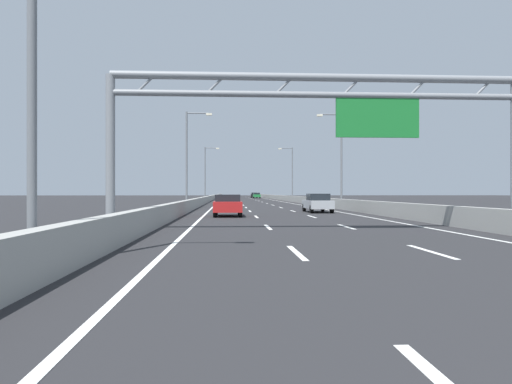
{
  "coord_description": "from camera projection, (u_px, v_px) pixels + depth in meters",
  "views": [
    {
      "loc": [
        -3.58,
        0.2,
        1.6
      ],
      "look_at": [
        1.13,
        81.11,
        1.6
      ],
      "focal_mm": 33.16,
      "sensor_mm": 36.0,
      "label": 1
    }
  ],
  "objects": [
    {
      "name": "lane_dash_left_5",
      "position": [
        246.0,
        208.0,
        48.32
      ],
      "size": [
        0.16,
        3.0,
        0.01
      ],
      "primitive_type": "cube",
      "color": "white",
      "rests_on": "ground_plane"
    },
    {
      "name": "edge_line_right",
      "position": [
        276.0,
        201.0,
        88.16
      ],
      "size": [
        0.16,
        176.0,
        0.01
      ],
      "primitive_type": "cube",
      "color": "white",
      "rests_on": "ground_plane"
    },
    {
      "name": "lane_dash_left_12",
      "position": [
        236.0,
        199.0,
        111.21
      ],
      "size": [
        0.16,
        3.0,
        0.01
      ],
      "primitive_type": "cube",
      "color": "white",
      "rests_on": "ground_plane"
    },
    {
      "name": "lane_dash_left_4",
      "position": [
        250.0,
        211.0,
        39.34
      ],
      "size": [
        0.16,
        3.0,
        0.01
      ],
      "primitive_type": "cube",
      "color": "white",
      "rests_on": "ground_plane"
    },
    {
      "name": "lane_dash_left_9",
      "position": [
        239.0,
        201.0,
        84.26
      ],
      "size": [
        0.16,
        3.0,
        0.01
      ],
      "primitive_type": "cube",
      "color": "white",
      "rests_on": "ground_plane"
    },
    {
      "name": "lane_dash_left_11",
      "position": [
        237.0,
        199.0,
        102.23
      ],
      "size": [
        0.16,
        3.0,
        0.01
      ],
      "primitive_type": "cube",
      "color": "white",
      "rests_on": "ground_plane"
    },
    {
      "name": "lane_dash_right_6",
      "position": [
        273.0,
        205.0,
        57.51
      ],
      "size": [
        0.16,
        3.0,
        0.01
      ],
      "primitive_type": "cube",
      "color": "white",
      "rests_on": "ground_plane"
    },
    {
      "name": "lane_dash_left_3",
      "position": [
        256.0,
        217.0,
        30.35
      ],
      "size": [
        0.16,
        3.0,
        0.01
      ],
      "primitive_type": "cube",
      "color": "white",
      "rests_on": "ground_plane"
    },
    {
      "name": "lane_dash_left_14",
      "position": [
        235.0,
        198.0,
        129.18
      ],
      "size": [
        0.16,
        3.0,
        0.01
      ],
      "primitive_type": "cube",
      "color": "white",
      "rests_on": "ground_plane"
    },
    {
      "name": "lane_dash_right_5",
      "position": [
        281.0,
        208.0,
        48.53
      ],
      "size": [
        0.16,
        3.0,
        0.01
      ],
      "primitive_type": "cube",
      "color": "white",
      "rests_on": "ground_plane"
    },
    {
      "name": "lane_dash_right_16",
      "position": [
        246.0,
        197.0,
        147.36
      ],
      "size": [
        0.16,
        3.0,
        0.01
      ],
      "primitive_type": "cube",
      "color": "white",
      "rests_on": "ground_plane"
    },
    {
      "name": "streetlamp_left_mid",
      "position": [
        189.0,
        153.0,
        46.34
      ],
      "size": [
        2.58,
        0.28,
        9.5
      ],
      "color": "slate",
      "rests_on": "ground_plane"
    },
    {
      "name": "streetlamp_right_far",
      "position": [
        291.0,
        171.0,
        83.63
      ],
      "size": [
        2.58,
        0.28,
        9.5
      ],
      "color": "slate",
      "rests_on": "ground_plane"
    },
    {
      "name": "lane_dash_left_15",
      "position": [
        235.0,
        197.0,
        138.17
      ],
      "size": [
        0.16,
        3.0,
        0.01
      ],
      "primitive_type": "cube",
      "color": "white",
      "rests_on": "ground_plane"
    },
    {
      "name": "lane_dash_left_6",
      "position": [
        243.0,
        205.0,
        57.31
      ],
      "size": [
        0.16,
        3.0,
        0.01
      ],
      "primitive_type": "cube",
      "color": "white",
      "rests_on": "ground_plane"
    },
    {
      "name": "lane_dash_right_1",
      "position": [
        431.0,
        252.0,
        12.59
      ],
      "size": [
        0.16,
        3.0,
        0.01
      ],
      "primitive_type": "cube",
      "color": "white",
      "rests_on": "ground_plane"
    },
    {
      "name": "lane_dash_right_14",
      "position": [
        248.0,
        198.0,
        129.39
      ],
      "size": [
        0.16,
        3.0,
        0.01
      ],
      "primitive_type": "cube",
      "color": "white",
      "rests_on": "ground_plane"
    },
    {
      "name": "silver_car",
      "position": [
        317.0,
        203.0,
        37.15
      ],
      "size": [
        1.76,
        4.56,
        1.47
      ],
      "color": "#A8ADB2",
      "rests_on": "ground_plane"
    },
    {
      "name": "barrier_right",
      "position": [
        273.0,
        197.0,
        110.22
      ],
      "size": [
        0.45,
        220.0,
        0.95
      ],
      "color": "#9E9E99",
      "rests_on": "ground_plane"
    },
    {
      "name": "edge_line_left",
      "position": [
        220.0,
        201.0,
        87.55
      ],
      "size": [
        0.16,
        176.0,
        0.01
      ],
      "primitive_type": "cube",
      "color": "white",
      "rests_on": "ground_plane"
    },
    {
      "name": "lane_dash_right_12",
      "position": [
        251.0,
        199.0,
        111.42
      ],
      "size": [
        0.16,
        3.0,
        0.01
      ],
      "primitive_type": "cube",
      "color": "white",
      "rests_on": "ground_plane"
    },
    {
      "name": "lane_dash_right_15",
      "position": [
        247.0,
        197.0,
        138.38
      ],
      "size": [
        0.16,
        3.0,
        0.01
      ],
      "primitive_type": "cube",
      "color": "white",
      "rests_on": "ground_plane"
    },
    {
      "name": "streetlamp_right_mid",
      "position": [
        339.0,
        154.0,
        47.2
      ],
      "size": [
        2.58,
        0.28,
        9.5
      ],
      "color": "slate",
      "rests_on": "ground_plane"
    },
    {
      "name": "streetlamp_left_far",
      "position": [
        206.0,
        170.0,
        82.77
      ],
      "size": [
        2.58,
        0.28,
        9.5
      ],
      "color": "slate",
      "rests_on": "ground_plane"
    },
    {
      "name": "lane_dash_left_1",
      "position": [
        297.0,
        253.0,
        12.38
      ],
      "size": [
        0.16,
        3.0,
        0.01
      ],
      "primitive_type": "cube",
      "color": "white",
      "rests_on": "ground_plane"
    },
    {
      "name": "lane_dash_left_13",
      "position": [
        236.0,
        198.0,
        120.2
      ],
      "size": [
        0.16,
        3.0,
        0.01
      ],
      "primitive_type": "cube",
      "color": "white",
      "rests_on": "ground_plane"
    },
    {
      "name": "lane_dash_right_11",
      "position": [
        253.0,
        199.0,
        102.44
      ],
      "size": [
        0.16,
        3.0,
        0.01
      ],
      "primitive_type": "cube",
      "color": "white",
      "rests_on": "ground_plane"
    },
    {
      "name": "lane_dash_right_13",
      "position": [
        250.0,
        198.0,
        120.41
      ],
      "size": [
        0.16,
        3.0,
        0.01
      ],
      "primitive_type": "cube",
      "color": "white",
      "rests_on": "ground_plane"
    },
    {
      "name": "lane_dash_left_8",
      "position": [
        240.0,
        202.0,
        75.28
      ],
      "size": [
        0.16,
        3.0,
        0.01
      ],
      "primitive_type": "cube",
      "color": "white",
      "rests_on": "ground_plane"
    },
    {
      "name": "lane_dash_left_16",
      "position": [
        234.0,
        197.0,
        147.15
      ],
      "size": [
        0.16,
        3.0,
        0.01
      ],
      "primitive_type": "cube",
      "color": "white",
      "rests_on": "ground_plane"
    },
    {
      "name": "green_car",
      "position": [
        257.0,
        195.0,
        121.23
      ],
      "size": [
        1.75,
        4.63,
        1.44
      ],
      "color": "#1E7A38",
      "rests_on": "ground_plane"
    },
    {
      "name": "lane_dash_right_17",
      "position": [
        245.0,
        197.0,
        156.35
      ],
      "size": [
        0.16,
        3.0,
        0.01
      ],
      "primitive_type": "cube",
      "color": "white",
      "rests_on": "ground_plane"
    },
    {
      "name": "black_car",
      "position": [
        254.0,
        195.0,
        130.15
      ],
      "size": [
        1.75,
        4.15,
        1.47
      ],
      "color": "black",
      "rests_on": "ground_plane"
    },
    {
      "name": "sign_gantry",
      "position": [
        326.0,
        111.0,
        18.96
      ],
      "size": [
        16.76,
        0.36,
        6.36
      ],
      "color": "gray",
      "rests_on": "ground_plane"
    },
    {
      "name": "lane_dash_left_10",
      "position": [
        238.0,
        200.0,
        93.24
      ],
      "size": [
        0.16,
        3.0,
        0.01
      ],
      "primitive_type": "cube",
      "color": "white",
      "rests_on": "ground_plane"
    },
    {
      "name": "red_car",
      "position": [
        228.0,
        205.0,
        31.08
      ],
      "size": [
        1.83,
        4.11,
        1.43
      ],
      "color": "red",
      "rests_on": "ground_plane"
    },
    {
      "name": "lane_dash_right_9",
      "position": [
        259.0,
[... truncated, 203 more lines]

